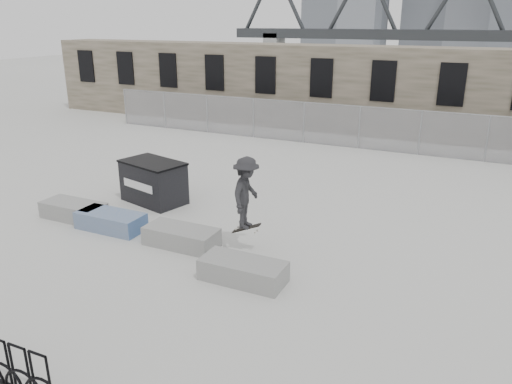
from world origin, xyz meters
TOP-DOWN VIEW (x-y plane):
  - ground at (0.00, 0.00)m, footprint 120.00×120.00m
  - stone_wall at (0.00, 16.24)m, footprint 36.00×2.58m
  - chainlink_fence at (-0.00, 12.50)m, footprint 22.06×0.06m
  - planter_far_left at (-2.92, 0.10)m, footprint 2.00×0.90m
  - planter_center_left at (-1.31, -0.08)m, footprint 2.00×0.90m
  - planter_center_right at (1.16, -0.13)m, footprint 2.00×0.90m
  - planter_offset at (3.53, -1.14)m, footprint 2.00×0.90m
  - dumpster at (-1.56, 2.36)m, footprint 2.38×1.80m
  - skateboarder at (2.89, 0.33)m, footprint 0.80×1.27m

SIDE VIEW (x-z plane):
  - ground at x=0.00m, z-range 0.00..0.00m
  - planter_far_left at x=-2.92m, z-range 0.02..0.53m
  - planter_center_left at x=-1.31m, z-range 0.02..0.53m
  - planter_center_right at x=1.16m, z-range 0.02..0.53m
  - planter_offset at x=3.53m, z-range 0.02..0.53m
  - dumpster at x=-1.56m, z-range 0.01..1.41m
  - chainlink_fence at x=0.00m, z-range 0.03..2.05m
  - skateboarder at x=2.89m, z-range 0.58..2.65m
  - stone_wall at x=0.00m, z-range 0.01..4.51m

